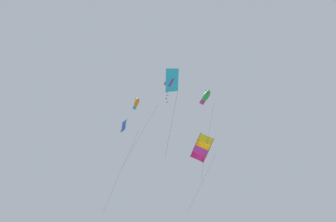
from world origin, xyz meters
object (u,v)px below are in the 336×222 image
(kite_fish_upper_right, at_px, (137,103))
(kite_delta_highest, at_px, (171,81))
(kite_fish_far_centre, at_px, (206,96))
(kite_box_mid_left, at_px, (202,148))
(kite_diamond_near_left, at_px, (124,127))

(kite_fish_upper_right, bearing_deg, kite_delta_highest, -164.24)
(kite_fish_far_centre, xyz_separation_m, kite_delta_highest, (8.54, 0.69, -2.79))
(kite_fish_far_centre, xyz_separation_m, kite_fish_upper_right, (4.17, -5.94, -1.12))
(kite_box_mid_left, bearing_deg, kite_diamond_near_left, 84.09)
(kite_box_mid_left, relative_size, kite_fish_upper_right, 0.93)
(kite_box_mid_left, bearing_deg, kite_fish_upper_right, 87.32)
(kite_diamond_near_left, relative_size, kite_box_mid_left, 1.26)
(kite_fish_upper_right, xyz_separation_m, kite_delta_highest, (4.37, 6.64, -1.67))
(kite_delta_highest, bearing_deg, kite_diamond_near_left, 48.26)
(kite_fish_far_centre, relative_size, kite_box_mid_left, 1.30)
(kite_fish_far_centre, distance_m, kite_delta_highest, 9.01)
(kite_delta_highest, bearing_deg, kite_fish_upper_right, 42.18)
(kite_box_mid_left, xyz_separation_m, kite_fish_upper_right, (3.63, -5.48, 4.85))
(kite_diamond_near_left, distance_m, kite_delta_highest, 8.92)
(kite_fish_far_centre, height_order, kite_fish_upper_right, kite_fish_far_centre)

